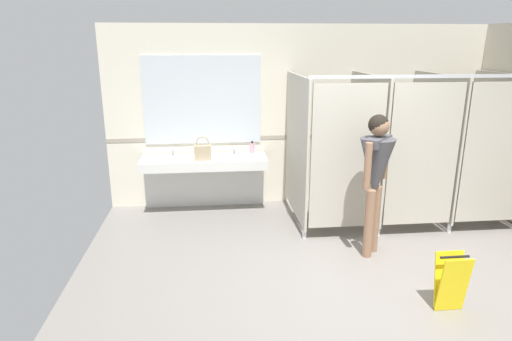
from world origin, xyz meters
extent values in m
cube|color=gray|center=(0.00, 0.00, -0.05)|extent=(6.08, 5.87, 0.10)
cube|color=beige|center=(0.00, 2.69, 1.36)|extent=(6.08, 0.12, 2.73)
cube|color=#9E937F|center=(0.00, 2.63, 1.05)|extent=(6.08, 0.01, 0.06)
cube|color=silver|center=(-1.59, 2.32, 0.77)|extent=(1.84, 0.59, 0.14)
cube|color=silver|center=(-1.59, 2.57, 0.35)|extent=(1.84, 0.08, 0.70)
cube|color=#ADADA8|center=(-2.05, 2.29, 0.79)|extent=(0.42, 0.33, 0.11)
cylinder|color=silver|center=(-2.05, 2.52, 0.89)|extent=(0.04, 0.04, 0.11)
cylinder|color=silver|center=(-2.05, 2.47, 0.94)|extent=(0.03, 0.11, 0.03)
sphere|color=silver|center=(-1.98, 2.53, 0.87)|extent=(0.04, 0.04, 0.04)
cube|color=#ADADA8|center=(-1.14, 2.29, 0.79)|extent=(0.42, 0.33, 0.11)
cylinder|color=silver|center=(-1.14, 2.52, 0.89)|extent=(0.04, 0.04, 0.11)
cylinder|color=silver|center=(-1.14, 2.47, 0.94)|extent=(0.03, 0.11, 0.03)
sphere|color=silver|center=(-1.07, 2.53, 0.87)|extent=(0.04, 0.04, 0.04)
cube|color=silver|center=(-1.59, 2.62, 1.64)|extent=(1.74, 0.02, 1.30)
cube|color=#B2AD9E|center=(-0.31, 1.87, 1.09)|extent=(0.03, 1.50, 1.93)
cylinder|color=silver|center=(-0.31, 1.18, 0.06)|extent=(0.05, 0.05, 0.12)
cube|color=#B2AD9E|center=(0.68, 1.87, 1.09)|extent=(0.03, 1.50, 1.93)
cylinder|color=silver|center=(0.68, 1.18, 0.06)|extent=(0.05, 0.05, 0.12)
cube|color=#B2AD9E|center=(1.67, 1.87, 1.09)|extent=(0.03, 1.50, 1.93)
cylinder|color=silver|center=(1.67, 1.18, 0.06)|extent=(0.05, 0.05, 0.12)
cube|color=#B2AD9E|center=(2.66, 1.87, 1.09)|extent=(0.03, 1.50, 1.93)
cube|color=#B2AD9E|center=(0.19, 1.15, 1.09)|extent=(0.91, 0.03, 1.83)
cube|color=#B2AD9E|center=(1.18, 1.15, 1.09)|extent=(0.91, 0.03, 1.83)
cube|color=#B2AD9E|center=(2.16, 1.15, 1.09)|extent=(0.91, 0.03, 1.83)
cube|color=#B7BABF|center=(1.18, 1.15, 2.07)|extent=(3.03, 0.04, 0.04)
cylinder|color=#8C664C|center=(0.46, 0.77, 0.42)|extent=(0.11, 0.11, 0.83)
cylinder|color=#8C664C|center=(0.34, 0.63, 0.42)|extent=(0.11, 0.11, 0.83)
cone|color=#47474C|center=(0.40, 0.70, 1.07)|extent=(0.56, 0.56, 0.71)
cube|color=#47474C|center=(0.40, 0.70, 1.39)|extent=(0.42, 0.44, 0.10)
cylinder|color=#8C664C|center=(0.57, 0.89, 1.16)|extent=(0.08, 0.08, 0.53)
cylinder|color=#8C664C|center=(0.22, 0.51, 1.16)|extent=(0.08, 0.08, 0.53)
sphere|color=#8C664C|center=(0.40, 0.70, 1.56)|extent=(0.23, 0.23, 0.23)
sphere|color=black|center=(0.39, 0.71, 1.58)|extent=(0.23, 0.23, 0.23)
cube|color=tan|center=(-1.61, 2.17, 0.94)|extent=(0.24, 0.12, 0.22)
torus|color=tan|center=(-1.61, 2.17, 1.09)|extent=(0.18, 0.02, 0.18)
cylinder|color=#D899B2|center=(-0.86, 2.50, 0.91)|extent=(0.07, 0.07, 0.16)
cylinder|color=black|center=(-0.86, 2.50, 1.01)|extent=(0.03, 0.03, 0.04)
cube|color=yellow|center=(0.73, -0.56, 0.29)|extent=(0.28, 0.10, 0.57)
cube|color=yellow|center=(0.73, -0.47, 0.29)|extent=(0.28, 0.10, 0.57)
cylinder|color=black|center=(0.73, -0.52, 0.56)|extent=(0.28, 0.02, 0.02)
camera|label=1|loc=(-1.47, -4.00, 2.46)|focal=30.96mm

